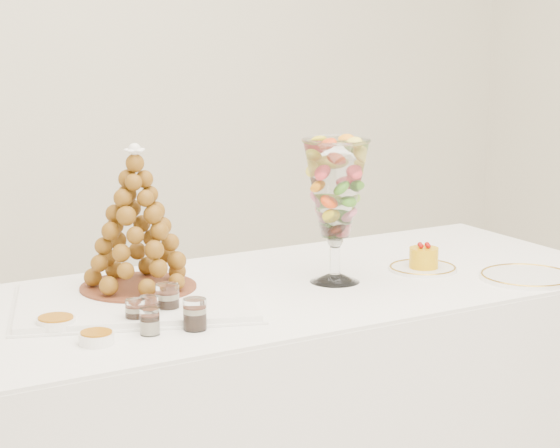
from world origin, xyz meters
TOP-DOWN VIEW (x-y plane):
  - buffet_table at (0.03, 0.33)m, footprint 2.05×0.82m
  - lace_tray at (-0.32, 0.36)m, footprint 0.69×0.61m
  - macaron_vase at (0.24, 0.30)m, footprint 0.18×0.18m
  - cake_plate at (0.53, 0.28)m, footprint 0.19×0.19m
  - spare_plate at (0.72, 0.06)m, footprint 0.26×0.26m
  - verrine_a at (-0.39, 0.20)m, footprint 0.06×0.06m
  - verrine_b at (-0.34, 0.21)m, footprint 0.05×0.05m
  - verrine_c at (-0.28, 0.24)m, footprint 0.07×0.07m
  - verrine_d at (-0.38, 0.12)m, footprint 0.05×0.05m
  - verrine_e at (-0.28, 0.10)m, footprint 0.07×0.07m
  - ramekin_back at (-0.56, 0.26)m, footprint 0.09×0.09m
  - ramekin_front at (-0.52, 0.12)m, footprint 0.08×0.08m
  - croquembouche at (-0.27, 0.45)m, footprint 0.30×0.30m
  - mousse_cake at (0.53, 0.28)m, footprint 0.08×0.08m

SIDE VIEW (x-z plane):
  - buffet_table at x=0.03m, z-range 0.00..0.78m
  - cake_plate at x=0.53m, z-range 0.78..0.79m
  - spare_plate at x=0.72m, z-range 0.78..0.79m
  - lace_tray at x=-0.32m, z-range 0.78..0.80m
  - ramekin_front at x=-0.52m, z-range 0.78..0.80m
  - ramekin_back at x=-0.56m, z-range 0.78..0.81m
  - verrine_b at x=-0.34m, z-range 0.78..0.84m
  - verrine_d at x=-0.38m, z-range 0.78..0.84m
  - verrine_a at x=-0.39m, z-range 0.78..0.84m
  - verrine_e at x=-0.28m, z-range 0.78..0.85m
  - mousse_cake at x=0.53m, z-range 0.78..0.85m
  - verrine_c at x=-0.28m, z-range 0.78..0.85m
  - croquembouche at x=-0.27m, z-range 0.79..1.17m
  - macaron_vase at x=0.24m, z-range 0.84..1.22m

